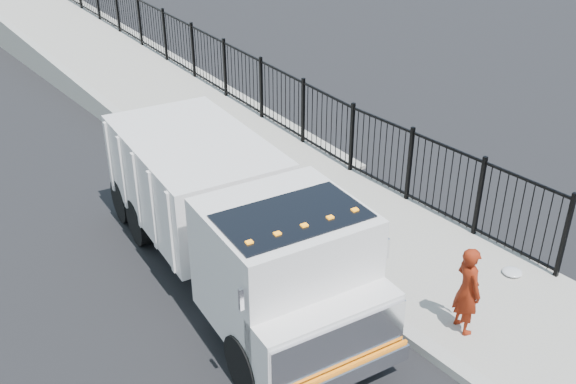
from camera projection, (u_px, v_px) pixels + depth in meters
ground at (354, 298)px, 12.20m from camera, size 120.00×120.00×0.00m
sidewalk at (505, 310)px, 11.81m from camera, size 3.55×12.00×0.12m
curb at (435, 353)px, 10.77m from camera, size 0.30×12.00×0.16m
ramp at (111, 73)px, 24.54m from camera, size 3.95×24.06×3.19m
iron_fence at (194, 68)px, 22.08m from camera, size 0.10×28.00×1.80m
truck at (232, 216)px, 11.98m from camera, size 3.40×7.99×2.65m
worker at (467, 290)px, 10.88m from camera, size 0.56×0.70×1.66m
debris at (512, 272)px, 12.68m from camera, size 0.39×0.39×0.10m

